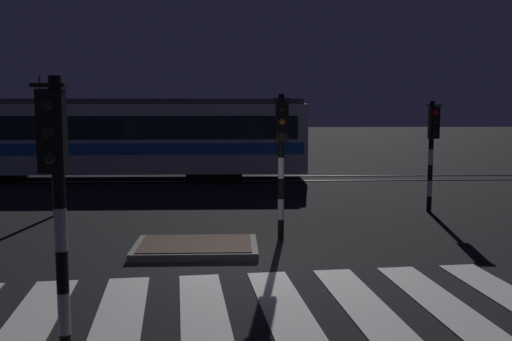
{
  "coord_description": "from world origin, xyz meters",
  "views": [
    {
      "loc": [
        -0.17,
        -11.16,
        3.15
      ],
      "look_at": [
        0.39,
        3.57,
        1.4
      ],
      "focal_mm": 41.01,
      "sensor_mm": 36.0,
      "label": 1
    }
  ],
  "objects_px": {
    "traffic_light_corner_far_right": "(432,139)",
    "traffic_light_kerb_mid_left": "(56,182)",
    "traffic_light_median_centre": "(282,145)",
    "tram": "(103,136)",
    "traffic_light_corner_far_left": "(51,131)"
  },
  "relations": [
    {
      "from": "traffic_light_corner_far_right",
      "to": "traffic_light_kerb_mid_left",
      "type": "distance_m",
      "value": 12.34
    },
    {
      "from": "traffic_light_corner_far_right",
      "to": "traffic_light_median_centre",
      "type": "height_order",
      "value": "traffic_light_median_centre"
    },
    {
      "from": "traffic_light_kerb_mid_left",
      "to": "traffic_light_median_centre",
      "type": "relative_size",
      "value": 1.04
    },
    {
      "from": "tram",
      "to": "traffic_light_corner_far_right",
      "type": "bearing_deg",
      "value": -34.25
    },
    {
      "from": "traffic_light_median_centre",
      "to": "tram",
      "type": "relative_size",
      "value": 0.2
    },
    {
      "from": "traffic_light_corner_far_right",
      "to": "traffic_light_kerb_mid_left",
      "type": "relative_size",
      "value": 0.92
    },
    {
      "from": "traffic_light_corner_far_left",
      "to": "traffic_light_corner_far_right",
      "type": "bearing_deg",
      "value": 0.73
    },
    {
      "from": "traffic_light_median_centre",
      "to": "tram",
      "type": "distance_m",
      "value": 12.34
    },
    {
      "from": "traffic_light_median_centre",
      "to": "tram",
      "type": "xyz_separation_m",
      "value": [
        -6.29,
        10.61,
        -0.44
      ]
    },
    {
      "from": "traffic_light_corner_far_right",
      "to": "traffic_light_kerb_mid_left",
      "type": "bearing_deg",
      "value": -127.68
    },
    {
      "from": "traffic_light_kerb_mid_left",
      "to": "traffic_light_corner_far_left",
      "type": "distance_m",
      "value": 10.09
    },
    {
      "from": "traffic_light_corner_far_left",
      "to": "tram",
      "type": "relative_size",
      "value": 0.22
    },
    {
      "from": "traffic_light_median_centre",
      "to": "tram",
      "type": "height_order",
      "value": "tram"
    },
    {
      "from": "traffic_light_corner_far_left",
      "to": "tram",
      "type": "bearing_deg",
      "value": 92.1
    },
    {
      "from": "traffic_light_corner_far_left",
      "to": "traffic_light_median_centre",
      "type": "bearing_deg",
      "value": -27.32
    }
  ]
}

